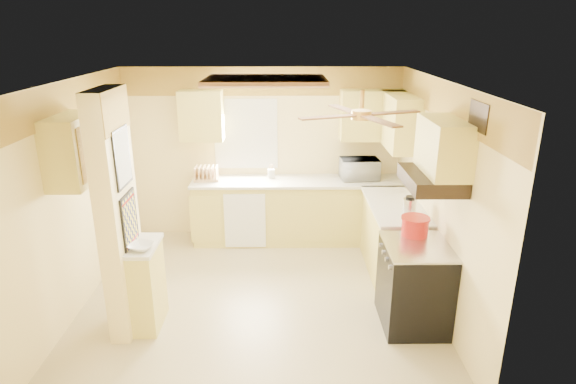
{
  "coord_description": "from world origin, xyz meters",
  "views": [
    {
      "loc": [
        0.3,
        -5.0,
        3.03
      ],
      "look_at": [
        0.35,
        0.35,
        1.19
      ],
      "focal_mm": 30.0,
      "sensor_mm": 36.0,
      "label": 1
    }
  ],
  "objects_px": {
    "bowl": "(141,247)",
    "kettle": "(409,207)",
    "microwave": "(359,169)",
    "stove": "(414,285)",
    "dutch_oven": "(415,226)"
  },
  "relations": [
    {
      "from": "bowl",
      "to": "kettle",
      "type": "distance_m",
      "value": 3.0
    },
    {
      "from": "bowl",
      "to": "kettle",
      "type": "bearing_deg",
      "value": 16.72
    },
    {
      "from": "microwave",
      "to": "bowl",
      "type": "distance_m",
      "value": 3.41
    },
    {
      "from": "stove",
      "to": "bowl",
      "type": "bearing_deg",
      "value": -177.56
    },
    {
      "from": "microwave",
      "to": "bowl",
      "type": "bearing_deg",
      "value": 38.8
    },
    {
      "from": "kettle",
      "to": "stove",
      "type": "bearing_deg",
      "value": -96.72
    },
    {
      "from": "dutch_oven",
      "to": "kettle",
      "type": "xyz_separation_m",
      "value": [
        0.06,
        0.48,
        0.03
      ]
    },
    {
      "from": "microwave",
      "to": "kettle",
      "type": "distance_m",
      "value": 1.49
    },
    {
      "from": "stove",
      "to": "dutch_oven",
      "type": "distance_m",
      "value": 0.62
    },
    {
      "from": "stove",
      "to": "bowl",
      "type": "xyz_separation_m",
      "value": [
        -2.78,
        -0.12,
        0.51
      ]
    },
    {
      "from": "dutch_oven",
      "to": "kettle",
      "type": "relative_size",
      "value": 1.26
    },
    {
      "from": "stove",
      "to": "dutch_oven",
      "type": "relative_size",
      "value": 3.01
    },
    {
      "from": "microwave",
      "to": "dutch_oven",
      "type": "xyz_separation_m",
      "value": [
        0.31,
        -1.92,
        -0.07
      ]
    },
    {
      "from": "stove",
      "to": "bowl",
      "type": "relative_size",
      "value": 3.85
    },
    {
      "from": "dutch_oven",
      "to": "stove",
      "type": "bearing_deg",
      "value": -96.62
    }
  ]
}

